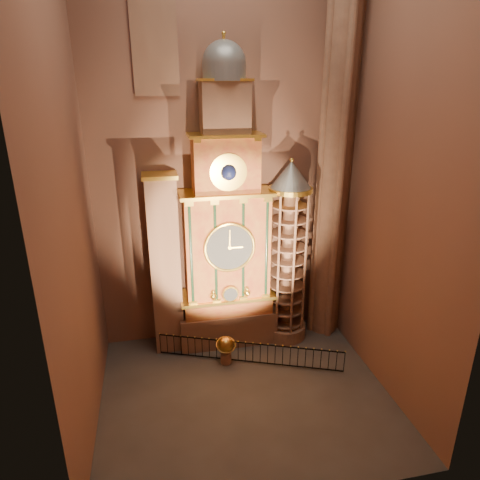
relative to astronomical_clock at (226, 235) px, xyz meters
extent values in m
plane|color=#383330|center=(0.00, -4.96, -6.68)|extent=(14.00, 14.00, 0.00)
plane|color=#8A5C4A|center=(0.00, 1.04, 4.32)|extent=(22.00, 0.00, 22.00)
plane|color=#8A5C4A|center=(-7.00, -4.96, 4.32)|extent=(0.00, 22.00, 22.00)
plane|color=#8A5C4A|center=(7.00, -4.96, 4.32)|extent=(0.00, 22.00, 22.00)
cube|color=#8C634C|center=(0.00, 0.04, -5.68)|extent=(5.60, 2.20, 2.00)
cube|color=maroon|center=(0.00, 0.04, -4.18)|extent=(5.00, 2.00, 1.00)
cube|color=#FED44B|center=(0.00, -0.01, -3.63)|extent=(5.40, 2.30, 0.18)
cube|color=maroon|center=(0.00, 0.04, -0.68)|extent=(4.60, 2.00, 6.00)
cylinder|color=black|center=(-2.05, -0.82, -0.68)|extent=(0.32, 0.32, 5.60)
cylinder|color=black|center=(-0.75, -0.82, -0.68)|extent=(0.32, 0.32, 5.60)
cylinder|color=black|center=(0.75, -0.82, -0.68)|extent=(0.32, 0.32, 5.60)
cylinder|color=black|center=(2.05, -0.82, -0.68)|extent=(0.32, 0.32, 5.60)
cube|color=#FED44B|center=(0.00, -0.01, 2.37)|extent=(5.00, 2.25, 0.18)
cylinder|color=#2D3033|center=(0.00, -0.97, -0.38)|extent=(2.60, 0.12, 2.60)
torus|color=#FED44B|center=(0.00, -1.02, -0.38)|extent=(2.80, 0.16, 2.80)
cylinder|color=#FED44B|center=(0.00, -1.12, -3.08)|extent=(0.90, 0.10, 0.90)
sphere|color=#FED44B|center=(-0.95, -1.07, -3.13)|extent=(0.36, 0.36, 0.36)
sphere|color=#FED44B|center=(0.95, -1.07, -3.13)|extent=(0.36, 0.36, 0.36)
cube|color=maroon|center=(0.00, 0.04, 3.82)|extent=(3.40, 1.80, 3.00)
sphere|color=#0E1C46|center=(0.00, -0.87, 3.62)|extent=(0.80, 0.80, 0.80)
cube|color=#FED44B|center=(0.00, -0.01, 5.37)|extent=(3.80, 2.00, 0.15)
cube|color=#8C634C|center=(0.00, 0.04, 6.62)|extent=(2.40, 1.60, 2.60)
sphere|color=slate|center=(0.00, 0.04, 8.72)|extent=(2.10, 2.10, 2.10)
cylinder|color=#FED44B|center=(0.00, 0.04, 9.62)|extent=(0.14, 0.14, 0.80)
cube|color=#8C634C|center=(-3.40, 0.04, -1.68)|extent=(1.60, 1.40, 10.00)
cube|color=#FED44B|center=(-3.40, -0.38, -3.68)|extent=(1.35, 0.10, 2.10)
cube|color=#4F1B15|center=(-3.40, -0.44, -3.68)|extent=(1.05, 0.04, 1.75)
cube|color=#FED44B|center=(-3.40, -0.38, -1.08)|extent=(1.35, 0.10, 2.10)
cube|color=#4F1B15|center=(-3.40, -0.44, -1.08)|extent=(1.05, 0.04, 1.75)
cube|color=#FED44B|center=(-3.40, -0.38, 1.52)|extent=(1.35, 0.10, 2.10)
cube|color=#4F1B15|center=(-3.40, -0.44, 1.52)|extent=(1.05, 0.04, 1.75)
cube|color=#FED44B|center=(-3.40, 0.04, 3.42)|extent=(1.80, 1.60, 0.20)
cylinder|color=#8C634C|center=(3.50, -0.26, -6.28)|extent=(2.50, 2.50, 0.80)
cylinder|color=#8C634C|center=(3.50, -0.26, -1.78)|extent=(0.70, 0.70, 8.20)
cylinder|color=#FED44B|center=(3.50, -0.26, 2.42)|extent=(2.40, 2.40, 0.25)
cone|color=slate|center=(3.50, -0.26, 3.22)|extent=(2.30, 2.30, 1.50)
sphere|color=#FED44B|center=(3.50, -0.26, 4.02)|extent=(0.20, 0.20, 0.20)
cylinder|color=#8C634C|center=(6.10, 0.04, 4.32)|extent=(1.60, 1.60, 22.00)
cylinder|color=#8C634C|center=(6.90, 0.04, 4.32)|extent=(0.44, 0.44, 22.00)
cylinder|color=#8C634C|center=(5.30, 0.04, 4.32)|extent=(0.44, 0.44, 22.00)
cylinder|color=#8C634C|center=(6.10, 0.84, 4.32)|extent=(0.44, 0.44, 22.00)
cylinder|color=#8C634C|center=(6.10, -0.76, 4.32)|extent=(0.44, 0.44, 22.00)
cube|color=navy|center=(-3.20, 0.98, 9.82)|extent=(2.00, 0.10, 5.00)
cube|color=#8C634C|center=(-3.20, 0.92, 9.82)|extent=(2.20, 0.06, 5.20)
cylinder|color=#8C634C|center=(-0.49, -2.25, -6.33)|extent=(0.59, 0.59, 0.69)
sphere|color=#AF7D31|center=(-0.49, -2.25, -5.54)|extent=(0.89, 0.89, 0.89)
torus|color=#AF7D31|center=(-0.49, -2.25, -5.54)|extent=(1.11, 1.05, 0.48)
cube|color=black|center=(0.74, -2.57, -5.40)|extent=(9.47, 3.76, 0.05)
cube|color=black|center=(0.74, -2.57, -6.57)|extent=(9.47, 3.76, 0.05)
camera|label=1|loc=(-3.80, -21.77, 7.90)|focal=32.00mm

